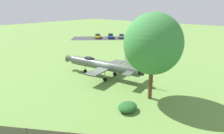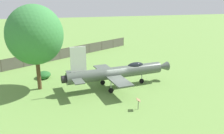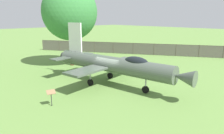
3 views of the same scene
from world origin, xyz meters
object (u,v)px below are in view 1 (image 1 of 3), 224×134
Objects in this scene: display_jet at (102,65)px; parked_car_black at (135,36)px; info_plaque at (124,62)px; parked_car_silver at (145,36)px; parked_car_gray at (121,36)px; shrub_by_tree at (128,107)px; parked_car_blue at (111,36)px; shade_tree at (153,44)px; parked_car_yellow at (98,36)px; shrub_near_fence at (131,106)px.

parked_car_black is (16.22, -35.01, -1.16)m from display_jet.
parked_car_black is (16.03, -28.72, -0.06)m from info_plaque.
display_jet is 39.90m from parked_car_silver.
display_jet is 37.82m from parked_car_gray.
shrub_by_tree is 0.50× the size of parked_car_silver.
display_jet is 37.44m from parked_car_blue.
parked_car_yellow is at bearing -39.21° from shade_tree.
display_jet is at bearing 168.09° from parked_car_black.
info_plaque is at bearing 11.88° from parked_car_yellow.
shade_tree reaches higher than parked_car_gray.
parked_car_silver is at bearing -62.65° from shrub_by_tree.
info_plaque is 33.03m from parked_car_yellow.
display_jet reaches higher than parked_car_blue.
info_plaque is at bearing 1.98° from parked_car_blue.
shrub_near_fence is at bearing 128.29° from info_plaque.
shrub_by_tree is 15.26m from info_plaque.
display_jet reaches higher than info_plaque.
shade_tree is 2.26× the size of parked_car_silver.
shrub_near_fence is (0.38, 3.51, -6.22)m from shade_tree.
shade_tree is 7.16m from shrub_near_fence.
parked_car_yellow reaches higher than shrub_near_fence.
parked_car_black is at bearing 87.49° from parked_car_blue.
shrub_by_tree is 48.06m from parked_car_black.
display_jet is 6.31× the size of shrub_by_tree.
info_plaque reaches higher than shrub_near_fence.
display_jet is 3.05× the size of parked_car_blue.
shade_tree is 2.33× the size of parked_car_gray.
parked_car_black is at bearing -60.83° from info_plaque.
info_plaque is 0.26× the size of parked_car_silver.
shrub_near_fence is 0.49× the size of shrub_by_tree.
display_jet is 12.33× the size of info_plaque.
parked_car_blue is at bearing -60.01° from display_jet.
shrub_by_tree is 0.51× the size of parked_car_black.
shrub_near_fence is 0.25× the size of parked_car_gray.
parked_car_gray is at bearing -49.48° from shade_tree.
info_plaque is (9.15, -12.20, 0.42)m from shrub_by_tree.
info_plaque is 0.27× the size of parked_car_yellow.
parked_car_blue is at bearing -48.05° from shrub_near_fence.
shade_tree is at bearing 3.87° from parked_car_gray.
parked_car_blue is (22.61, -29.81, -1.18)m from display_jet.
parked_car_blue is at bearing -86.29° from parked_car_silver.
parked_car_gray is (19.56, -25.94, -0.13)m from info_plaque.
shrub_near_fence is 0.24× the size of parked_car_blue.
shrub_by_tree is 47.68m from parked_car_blue.
shrub_near_fence is at bearing 142.00° from display_jet.
display_jet is at bearing -11.24° from shade_tree.
shade_tree is at bearing -96.10° from shrub_near_fence.
parked_car_silver is (22.47, -43.44, 0.27)m from shrub_by_tree.
parked_car_blue is (2.87, 2.41, 0.06)m from parked_car_gray.
parked_car_blue reaches higher than parked_car_yellow.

